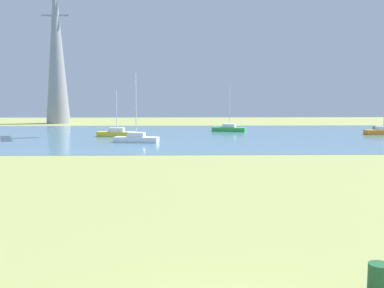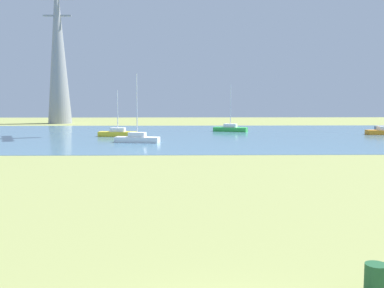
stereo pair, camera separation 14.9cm
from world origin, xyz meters
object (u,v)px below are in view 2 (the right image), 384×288
object	(u,v)px
sailboat_green	(230,128)
sailboat_white	(137,138)
sailboat_yellow	(118,133)
litter_bin	(376,280)
electricity_pylon	(58,46)

from	to	relation	value
sailboat_green	sailboat_white	distance (m)	19.55
sailboat_white	sailboat_yellow	xyz separation A→B (m)	(-3.20, 7.56, -0.02)
sailboat_green	sailboat_yellow	world-z (taller)	sailboat_green
sailboat_yellow	litter_bin	bearing A→B (deg)	-74.17
sailboat_white	electricity_pylon	bearing A→B (deg)	116.47
sailboat_green	electricity_pylon	distance (m)	39.30
litter_bin	sailboat_green	xyz separation A→B (m)	(1.99, 53.94, 0.06)
sailboat_yellow	electricity_pylon	distance (m)	35.62
sailboat_yellow	electricity_pylon	xyz separation A→B (m)	(-15.07, 29.13, 13.90)
sailboat_green	electricity_pylon	size ratio (longest dim) A/B	0.24
litter_bin	sailboat_yellow	size ratio (longest dim) A/B	0.14
sailboat_green	sailboat_yellow	distance (m)	17.02
sailboat_green	litter_bin	bearing A→B (deg)	-92.12
sailboat_white	sailboat_yellow	size ratio (longest dim) A/B	1.29
litter_bin	sailboat_green	world-z (taller)	sailboat_green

